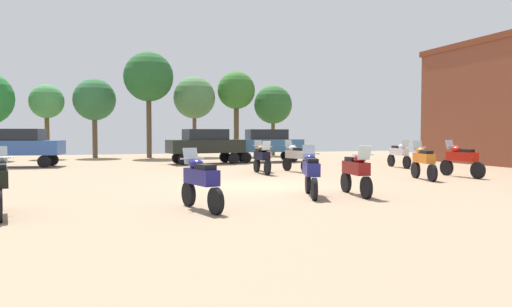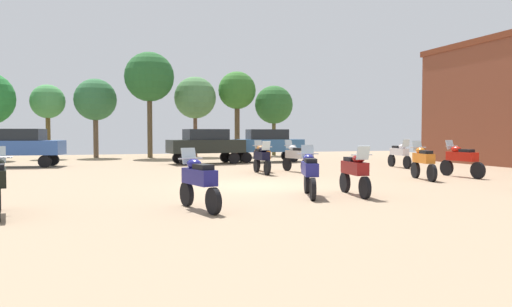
{
  "view_description": "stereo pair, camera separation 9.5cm",
  "coord_description": "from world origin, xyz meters",
  "px_view_note": "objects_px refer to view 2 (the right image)",
  "views": [
    {
      "loc": [
        -5.04,
        -15.66,
        1.83
      ],
      "look_at": [
        1.97,
        6.05,
        0.84
      ],
      "focal_mm": 34.05,
      "sensor_mm": 36.0,
      "label": 1
    },
    {
      "loc": [
        -4.95,
        -15.69,
        1.83
      ],
      "look_at": [
        1.97,
        6.05,
        0.84
      ],
      "focal_mm": 34.05,
      "sensor_mm": 36.0,
      "label": 2
    }
  ],
  "objects_px": {
    "motorcycle_7": "(355,171)",
    "car_2": "(267,143)",
    "tree_2": "(195,98)",
    "motorcycle_3": "(461,159)",
    "motorcycle_2": "(296,156)",
    "tree_8": "(95,100)",
    "motorcycle_9": "(199,180)",
    "car_3": "(206,144)",
    "motorcycle_6": "(262,156)",
    "motorcycle_1": "(310,171)",
    "car_1": "(19,145)",
    "motorcycle_8": "(423,161)",
    "tree_6": "(237,91)",
    "motorcycle_12": "(262,158)",
    "tree_5": "(48,102)",
    "tree_4": "(274,105)",
    "motorcycle_4": "(399,154)",
    "tree_3": "(149,77)"
  },
  "relations": [
    {
      "from": "motorcycle_3",
      "to": "tree_2",
      "type": "relative_size",
      "value": 0.39
    },
    {
      "from": "motorcycle_7",
      "to": "tree_2",
      "type": "bearing_deg",
      "value": -82.77
    },
    {
      "from": "motorcycle_9",
      "to": "tree_4",
      "type": "distance_m",
      "value": 27.28
    },
    {
      "from": "car_2",
      "to": "tree_3",
      "type": "xyz_separation_m",
      "value": [
        -6.4,
        7.26,
        4.57
      ]
    },
    {
      "from": "motorcycle_7",
      "to": "car_2",
      "type": "distance_m",
      "value": 16.19
    },
    {
      "from": "car_2",
      "to": "tree_2",
      "type": "distance_m",
      "value": 8.89
    },
    {
      "from": "car_1",
      "to": "motorcycle_6",
      "type": "bearing_deg",
      "value": -110.37
    },
    {
      "from": "motorcycle_6",
      "to": "car_1",
      "type": "relative_size",
      "value": 0.48
    },
    {
      "from": "motorcycle_7",
      "to": "car_1",
      "type": "bearing_deg",
      "value": -48.18
    },
    {
      "from": "motorcycle_9",
      "to": "tree_6",
      "type": "relative_size",
      "value": 0.31
    },
    {
      "from": "motorcycle_2",
      "to": "tree_5",
      "type": "height_order",
      "value": "tree_5"
    },
    {
      "from": "motorcycle_1",
      "to": "motorcycle_9",
      "type": "height_order",
      "value": "motorcycle_1"
    },
    {
      "from": "motorcycle_3",
      "to": "motorcycle_2",
      "type": "bearing_deg",
      "value": 136.42
    },
    {
      "from": "motorcycle_7",
      "to": "motorcycle_2",
      "type": "bearing_deg",
      "value": -93.97
    },
    {
      "from": "motorcycle_1",
      "to": "motorcycle_3",
      "type": "bearing_deg",
      "value": 41.22
    },
    {
      "from": "motorcycle_8",
      "to": "tree_8",
      "type": "height_order",
      "value": "tree_8"
    },
    {
      "from": "motorcycle_9",
      "to": "motorcycle_12",
      "type": "height_order",
      "value": "motorcycle_12"
    },
    {
      "from": "motorcycle_7",
      "to": "tree_5",
      "type": "bearing_deg",
      "value": -59.95
    },
    {
      "from": "motorcycle_7",
      "to": "motorcycle_8",
      "type": "xyz_separation_m",
      "value": [
        4.78,
        3.31,
        0.02
      ]
    },
    {
      "from": "motorcycle_7",
      "to": "motorcycle_6",
      "type": "bearing_deg",
      "value": -84.63
    },
    {
      "from": "tree_8",
      "to": "motorcycle_2",
      "type": "bearing_deg",
      "value": -61.39
    },
    {
      "from": "motorcycle_1",
      "to": "motorcycle_4",
      "type": "relative_size",
      "value": 0.93
    },
    {
      "from": "motorcycle_3",
      "to": "motorcycle_1",
      "type": "bearing_deg",
      "value": -160.84
    },
    {
      "from": "motorcycle_12",
      "to": "tree_6",
      "type": "xyz_separation_m",
      "value": [
        3.3,
        16.0,
        4.26
      ]
    },
    {
      "from": "motorcycle_12",
      "to": "tree_5",
      "type": "height_order",
      "value": "tree_5"
    },
    {
      "from": "motorcycle_6",
      "to": "car_3",
      "type": "distance_m",
      "value": 6.37
    },
    {
      "from": "car_3",
      "to": "tree_5",
      "type": "relative_size",
      "value": 0.87
    },
    {
      "from": "car_1",
      "to": "motorcycle_7",
      "type": "bearing_deg",
      "value": -134.73
    },
    {
      "from": "tree_5",
      "to": "tree_3",
      "type": "bearing_deg",
      "value": -8.43
    },
    {
      "from": "motorcycle_4",
      "to": "tree_8",
      "type": "relative_size",
      "value": 0.4
    },
    {
      "from": "motorcycle_3",
      "to": "tree_2",
      "type": "xyz_separation_m",
      "value": [
        -7.16,
        19.87,
        3.64
      ]
    },
    {
      "from": "motorcycle_2",
      "to": "tree_4",
      "type": "height_order",
      "value": "tree_4"
    },
    {
      "from": "motorcycle_4",
      "to": "tree_5",
      "type": "distance_m",
      "value": 23.79
    },
    {
      "from": "motorcycle_7",
      "to": "car_2",
      "type": "xyz_separation_m",
      "value": [
        2.82,
        15.94,
        0.46
      ]
    },
    {
      "from": "motorcycle_7",
      "to": "car_2",
      "type": "relative_size",
      "value": 0.47
    },
    {
      "from": "motorcycle_3",
      "to": "motorcycle_7",
      "type": "distance_m",
      "value": 7.92
    },
    {
      "from": "motorcycle_4",
      "to": "tree_3",
      "type": "xyz_separation_m",
      "value": [
        -11.26,
        14.08,
        5.02
      ]
    },
    {
      "from": "motorcycle_3",
      "to": "motorcycle_9",
      "type": "xyz_separation_m",
      "value": [
        -11.71,
        -5.01,
        -0.03
      ]
    },
    {
      "from": "motorcycle_12",
      "to": "tree_8",
      "type": "xyz_separation_m",
      "value": [
        -7.06,
        16.66,
        3.42
      ]
    },
    {
      "from": "motorcycle_1",
      "to": "motorcycle_9",
      "type": "distance_m",
      "value": 3.71
    },
    {
      "from": "motorcycle_8",
      "to": "tree_2",
      "type": "xyz_separation_m",
      "value": [
        -4.98,
        20.35,
        3.66
      ]
    },
    {
      "from": "motorcycle_2",
      "to": "motorcycle_8",
      "type": "bearing_deg",
      "value": -67.67
    },
    {
      "from": "tree_2",
      "to": "tree_3",
      "type": "xyz_separation_m",
      "value": [
        -3.38,
        -0.46,
        1.36
      ]
    },
    {
      "from": "motorcycle_9",
      "to": "car_3",
      "type": "relative_size",
      "value": 0.45
    },
    {
      "from": "motorcycle_9",
      "to": "tree_2",
      "type": "xyz_separation_m",
      "value": [
        4.55,
        24.88,
        3.68
      ]
    },
    {
      "from": "motorcycle_2",
      "to": "motorcycle_6",
      "type": "height_order",
      "value": "motorcycle_2"
    },
    {
      "from": "motorcycle_4",
      "to": "tree_3",
      "type": "height_order",
      "value": "tree_3"
    },
    {
      "from": "car_2",
      "to": "tree_2",
      "type": "xyz_separation_m",
      "value": [
        -3.02,
        7.72,
        3.21
      ]
    },
    {
      "from": "motorcycle_1",
      "to": "tree_6",
      "type": "xyz_separation_m",
      "value": [
        4.4,
        23.56,
        4.26
      ]
    },
    {
      "from": "motorcycle_4",
      "to": "car_1",
      "type": "height_order",
      "value": "car_1"
    }
  ]
}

